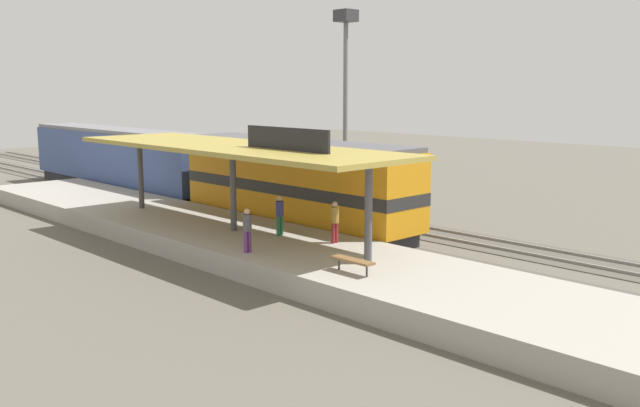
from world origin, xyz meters
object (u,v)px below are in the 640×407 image
light_mast (346,66)px  person_walking (247,228)px  passenger_carriage_single (119,159)px  person_waiting (280,213)px  person_boarding (335,220)px  freight_car (289,175)px  locomotive (295,184)px  platform_bench (353,261)px

light_mast → person_walking: bearing=-148.6°
passenger_carriage_single → person_waiting: bearing=-100.1°
person_waiting → person_boarding: same height
freight_car → light_mast: light_mast is taller
locomotive → person_waiting: 4.97m
person_waiting → person_walking: bearing=-152.4°
freight_car → locomotive: bearing=-128.9°
platform_bench → passenger_carriage_single: bearing=77.7°
light_mast → person_boarding: bearing=-137.5°
person_waiting → person_boarding: bearing=-76.8°
person_walking → person_boarding: size_ratio=1.00×
locomotive → light_mast: light_mast is taller
person_boarding → passenger_carriage_single: bearing=82.5°
platform_bench → person_waiting: 6.81m
locomotive → person_waiting: size_ratio=8.44×
platform_bench → person_walking: bearing=98.3°
person_walking → locomotive: bearing=35.2°
person_waiting → freight_car: bearing=46.7°
locomotive → passenger_carriage_single: (0.00, 18.00, -0.10)m
freight_car → person_walking: 15.39m
platform_bench → locomotive: 11.38m
person_walking → light_mast: bearing=31.4°
platform_bench → passenger_carriage_single: size_ratio=0.08×
freight_car → passenger_carriage_single: bearing=110.5°
platform_bench → freight_car: 18.63m
light_mast → person_walking: 18.22m
person_waiting → light_mast: bearing=32.3°
passenger_carriage_single → person_walking: (-6.71, -22.74, -0.46)m
locomotive → freight_car: 7.33m
passenger_carriage_single → light_mast: 17.04m
freight_car → person_walking: (-11.31, -10.43, -0.12)m
passenger_carriage_single → freight_car: 13.14m
light_mast → person_waiting: 15.17m
platform_bench → person_boarding: (2.87, 3.73, 0.51)m
freight_car → person_waiting: bearing=-133.3°
person_boarding → platform_bench: bearing=-127.6°
passenger_carriage_single → person_boarding: size_ratio=11.70×
locomotive → passenger_carriage_single: bearing=90.0°
person_waiting → person_boarding: 2.76m
passenger_carriage_single → person_waiting: size_ratio=11.70×
platform_bench → person_walking: size_ratio=0.99×
person_waiting → locomotive: bearing=40.3°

